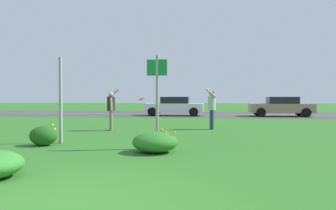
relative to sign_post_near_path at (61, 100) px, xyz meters
The scene contains 12 objects.
ground_plane 6.62m from the sign_post_near_path, 66.31° to the left, with size 120.00×120.00×0.00m, color #2D6B23.
highway_strip 17.86m from the sign_post_near_path, 81.58° to the left, with size 120.00×9.88×0.01m, color #424244.
highway_center_stripe 17.86m from the sign_post_near_path, 81.58° to the left, with size 120.00×0.16×0.00m, color yellow.
daylily_clump_mid_right 1.22m from the sign_post_near_path, 117.80° to the right, with size 0.82×0.70×0.64m.
daylily_clump_mid_left 3.61m from the sign_post_near_path, 22.36° to the right, with size 1.19×1.13×0.60m.
sign_post_near_path is the anchor object (origin of this frame).
sign_post_by_roadside 3.25m from the sign_post_near_path, 13.24° to the right, with size 0.56×0.10×2.60m.
person_thrower_dark_shirt 3.99m from the sign_post_near_path, 84.13° to the left, with size 0.51×0.56×1.80m.
person_catcher_red_cap_gray_shirt 6.90m from the sign_post_near_path, 47.08° to the left, with size 0.50×0.56×1.83m.
frisbee_red 4.79m from the sign_post_near_path, 70.22° to the left, with size 0.27×0.26×0.14m.
car_tan_center_left 18.28m from the sign_post_near_path, 57.38° to the left, with size 4.50×2.00×1.45m.
car_white_center_right 15.52m from the sign_post_near_path, 82.90° to the left, with size 4.50×2.00×1.45m.
Camera 1 is at (1.98, -4.00, 1.45)m, focal length 35.24 mm.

